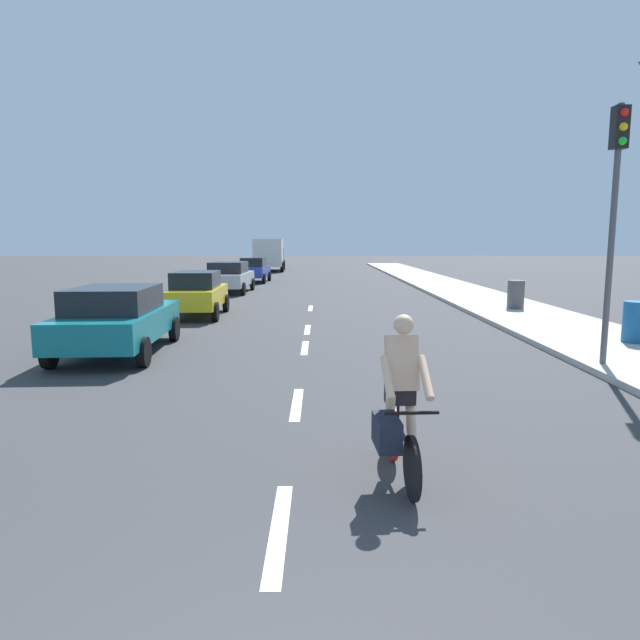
{
  "coord_description": "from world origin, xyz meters",
  "views": [
    {
      "loc": [
        0.37,
        -1.51,
        2.59
      ],
      "look_at": [
        0.38,
        9.01,
        1.1
      ],
      "focal_mm": 31.22,
      "sensor_mm": 36.0,
      "label": 1
    }
  ],
  "objects_px": {
    "parked_car_blue": "(254,269)",
    "parked_car_silver": "(229,276)",
    "delivery_truck": "(268,254)",
    "parked_car_yellow": "(196,293)",
    "parked_car_teal": "(117,318)",
    "trash_bin_near": "(635,322)",
    "trash_bin_far": "(515,294)",
    "cyclist": "(398,406)",
    "traffic_signal": "(615,189)"
  },
  "relations": [
    {
      "from": "parked_car_teal",
      "to": "traffic_signal",
      "type": "relative_size",
      "value": 0.89
    },
    {
      "from": "parked_car_blue",
      "to": "trash_bin_near",
      "type": "relative_size",
      "value": 3.85
    },
    {
      "from": "parked_car_yellow",
      "to": "trash_bin_far",
      "type": "bearing_deg",
      "value": 3.72
    },
    {
      "from": "parked_car_teal",
      "to": "parked_car_blue",
      "type": "height_order",
      "value": "same"
    },
    {
      "from": "parked_car_blue",
      "to": "parked_car_teal",
      "type": "bearing_deg",
      "value": -89.0
    },
    {
      "from": "parked_car_teal",
      "to": "trash_bin_far",
      "type": "xyz_separation_m",
      "value": [
        11.88,
        7.61,
        -0.18
      ]
    },
    {
      "from": "parked_car_teal",
      "to": "traffic_signal",
      "type": "bearing_deg",
      "value": -12.3
    },
    {
      "from": "cyclist",
      "to": "parked_car_teal",
      "type": "distance_m",
      "value": 8.85
    },
    {
      "from": "parked_car_blue",
      "to": "trash_bin_near",
      "type": "height_order",
      "value": "parked_car_blue"
    },
    {
      "from": "cyclist",
      "to": "parked_car_silver",
      "type": "bearing_deg",
      "value": -79.85
    },
    {
      "from": "parked_car_yellow",
      "to": "parked_car_blue",
      "type": "height_order",
      "value": "same"
    },
    {
      "from": "parked_car_blue",
      "to": "parked_car_silver",
      "type": "bearing_deg",
      "value": -91.01
    },
    {
      "from": "trash_bin_near",
      "to": "trash_bin_far",
      "type": "xyz_separation_m",
      "value": [
        -0.52,
        6.91,
        0.02
      ]
    },
    {
      "from": "parked_car_teal",
      "to": "parked_car_blue",
      "type": "bearing_deg",
      "value": 85.69
    },
    {
      "from": "delivery_truck",
      "to": "trash_bin_near",
      "type": "bearing_deg",
      "value": -73.04
    },
    {
      "from": "traffic_signal",
      "to": "delivery_truck",
      "type": "bearing_deg",
      "value": 105.07
    },
    {
      "from": "trash_bin_far",
      "to": "parked_car_blue",
      "type": "bearing_deg",
      "value": 126.85
    },
    {
      "from": "delivery_truck",
      "to": "trash_bin_far",
      "type": "height_order",
      "value": "delivery_truck"
    },
    {
      "from": "cyclist",
      "to": "traffic_signal",
      "type": "bearing_deg",
      "value": -136.67
    },
    {
      "from": "parked_car_teal",
      "to": "parked_car_silver",
      "type": "xyz_separation_m",
      "value": [
        0.07,
        15.56,
        -0.0
      ]
    },
    {
      "from": "traffic_signal",
      "to": "trash_bin_near",
      "type": "height_order",
      "value": "traffic_signal"
    },
    {
      "from": "trash_bin_far",
      "to": "traffic_signal",
      "type": "bearing_deg",
      "value": -98.88
    },
    {
      "from": "parked_car_silver",
      "to": "traffic_signal",
      "type": "xyz_separation_m",
      "value": [
        10.36,
        -17.24,
        2.77
      ]
    },
    {
      "from": "cyclist",
      "to": "delivery_truck",
      "type": "distance_m",
      "value": 43.51
    },
    {
      "from": "delivery_truck",
      "to": "parked_car_silver",
      "type": "bearing_deg",
      "value": -92.35
    },
    {
      "from": "cyclist",
      "to": "parked_car_blue",
      "type": "height_order",
      "value": "cyclist"
    },
    {
      "from": "parked_car_blue",
      "to": "cyclist",
      "type": "bearing_deg",
      "value": -78.14
    },
    {
      "from": "traffic_signal",
      "to": "parked_car_blue",
      "type": "bearing_deg",
      "value": 112.1
    },
    {
      "from": "cyclist",
      "to": "delivery_truck",
      "type": "xyz_separation_m",
      "value": [
        -5.33,
        43.18,
        0.67
      ]
    },
    {
      "from": "parked_car_yellow",
      "to": "trash_bin_near",
      "type": "xyz_separation_m",
      "value": [
        11.98,
        -5.76,
        -0.19
      ]
    },
    {
      "from": "delivery_truck",
      "to": "traffic_signal",
      "type": "bearing_deg",
      "value": -76.89
    },
    {
      "from": "delivery_truck",
      "to": "trash_bin_near",
      "type": "xyz_separation_m",
      "value": [
        12.2,
        -35.57,
        -0.86
      ]
    },
    {
      "from": "cyclist",
      "to": "traffic_signal",
      "type": "height_order",
      "value": "traffic_signal"
    },
    {
      "from": "parked_car_yellow",
      "to": "delivery_truck",
      "type": "xyz_separation_m",
      "value": [
        -0.21,
        29.81,
        0.67
      ]
    },
    {
      "from": "parked_car_yellow",
      "to": "parked_car_teal",
      "type": "bearing_deg",
      "value": -95.74
    },
    {
      "from": "trash_bin_near",
      "to": "trash_bin_far",
      "type": "bearing_deg",
      "value": 94.33
    },
    {
      "from": "parked_car_silver",
      "to": "trash_bin_far",
      "type": "relative_size",
      "value": 4.37
    },
    {
      "from": "parked_car_teal",
      "to": "trash_bin_near",
      "type": "height_order",
      "value": "parked_car_teal"
    },
    {
      "from": "parked_car_silver",
      "to": "parked_car_blue",
      "type": "bearing_deg",
      "value": 88.36
    },
    {
      "from": "parked_car_yellow",
      "to": "parked_car_silver",
      "type": "distance_m",
      "value": 9.1
    },
    {
      "from": "parked_car_silver",
      "to": "trash_bin_near",
      "type": "bearing_deg",
      "value": -48.73
    },
    {
      "from": "trash_bin_near",
      "to": "parked_car_blue",
      "type": "bearing_deg",
      "value": 118.34
    },
    {
      "from": "delivery_truck",
      "to": "cyclist",
      "type": "bearing_deg",
      "value": -84.93
    },
    {
      "from": "trash_bin_near",
      "to": "trash_bin_far",
      "type": "relative_size",
      "value": 0.97
    },
    {
      "from": "parked_car_yellow",
      "to": "traffic_signal",
      "type": "bearing_deg",
      "value": -41.14
    },
    {
      "from": "cyclist",
      "to": "traffic_signal",
      "type": "xyz_separation_m",
      "value": [
        4.89,
        5.22,
        2.78
      ]
    },
    {
      "from": "parked_car_yellow",
      "to": "parked_car_blue",
      "type": "bearing_deg",
      "value": 87.83
    },
    {
      "from": "cyclist",
      "to": "trash_bin_far",
      "type": "relative_size",
      "value": 1.75
    },
    {
      "from": "parked_car_silver",
      "to": "trash_bin_near",
      "type": "xyz_separation_m",
      "value": [
        12.34,
        -14.86,
        -0.2
      ]
    },
    {
      "from": "parked_car_blue",
      "to": "trash_bin_near",
      "type": "distance_m",
      "value": 25.14
    }
  ]
}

